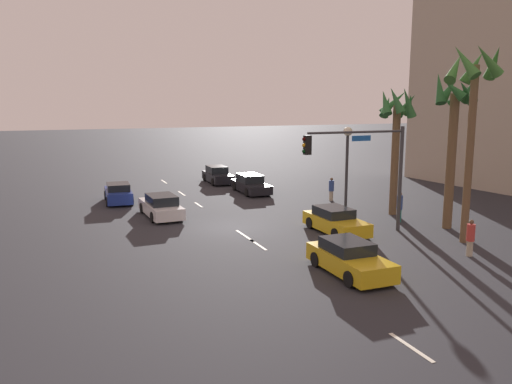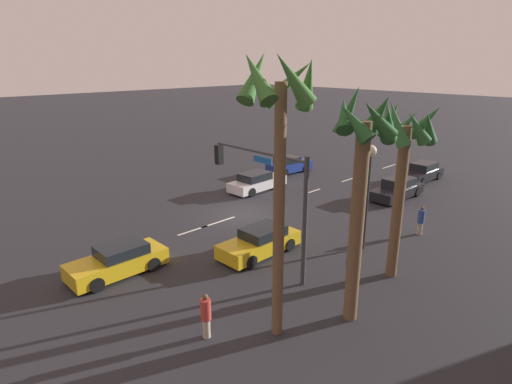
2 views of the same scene
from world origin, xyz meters
name	(u,v)px [view 2 (image 2 of 2)]	position (x,y,z in m)	size (l,w,h in m)	color
ground_plane	(243,214)	(0.00, 0.00, 0.00)	(220.00, 220.00, 0.00)	#28282D
lane_stripe_0	(389,166)	(-18.00, 0.00, 0.01)	(2.24, 0.14, 0.01)	silver
lane_stripe_1	(349,179)	(-11.67, 0.00, 0.01)	(2.09, 0.14, 0.01)	silver
lane_stripe_2	(312,191)	(-6.91, 0.00, 0.01)	(1.83, 0.14, 0.01)	silver
lane_stripe_3	(218,222)	(2.00, 0.00, 0.01)	(2.55, 0.14, 0.01)	silver
lane_stripe_4	(193,230)	(3.85, 0.00, 0.01)	(2.06, 0.14, 0.01)	silver
car_0	(260,242)	(3.14, 4.74, 0.63)	(4.38, 1.88, 1.34)	gold
car_1	(118,261)	(9.22, 1.82, 0.64)	(4.33, 1.88, 1.36)	gold
car_2	(422,172)	(-15.67, 4.16, 0.65)	(4.36, 1.87, 1.43)	black
car_3	(257,182)	(-4.20, -3.11, 0.64)	(4.75, 2.02, 1.38)	silver
car_4	(397,189)	(-10.03, 5.03, 0.64)	(4.66, 1.95, 1.40)	black
car_5	(289,165)	(-9.79, -4.92, 0.64)	(4.16, 1.96, 1.37)	navy
traffic_signal	(268,187)	(3.93, 6.06, 3.91)	(0.33, 5.98, 5.64)	#38383D
streetlamp	(369,176)	(-1.10, 7.98, 3.84)	(0.56, 0.56, 5.39)	#2D2D33
pedestrian_0	(350,262)	(2.36, 9.47, 0.95)	(0.45, 0.45, 1.78)	#1E7266
pedestrian_1	(421,220)	(-4.93, 9.16, 0.85)	(0.40, 0.40, 1.63)	#B2A58C
pedestrian_2	(206,315)	(9.16, 8.22, 0.88)	(0.44, 0.44, 1.69)	#B2A58C
palm_tree_0	(361,163)	(4.59, 11.03, 5.96)	(2.23, 2.52, 8.52)	brown
palm_tree_1	(279,125)	(7.18, 9.68, 7.34)	(2.77, 2.71, 9.65)	brown
palm_tree_2	(405,148)	(0.46, 10.45, 5.80)	(2.70, 2.46, 7.84)	brown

